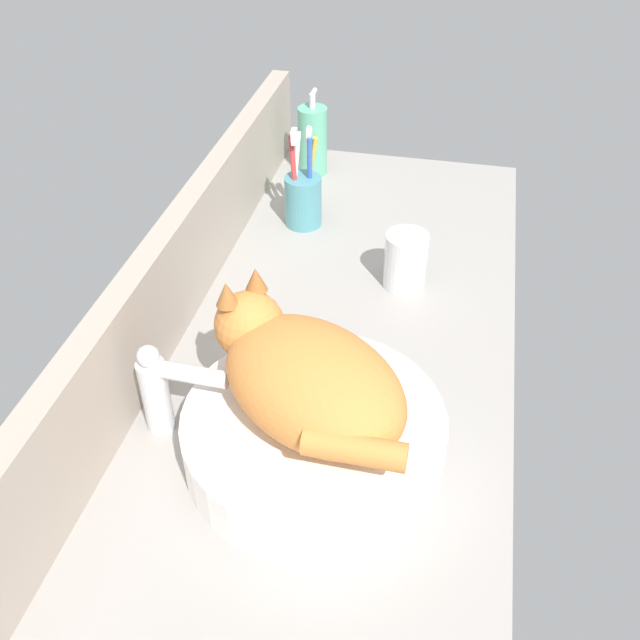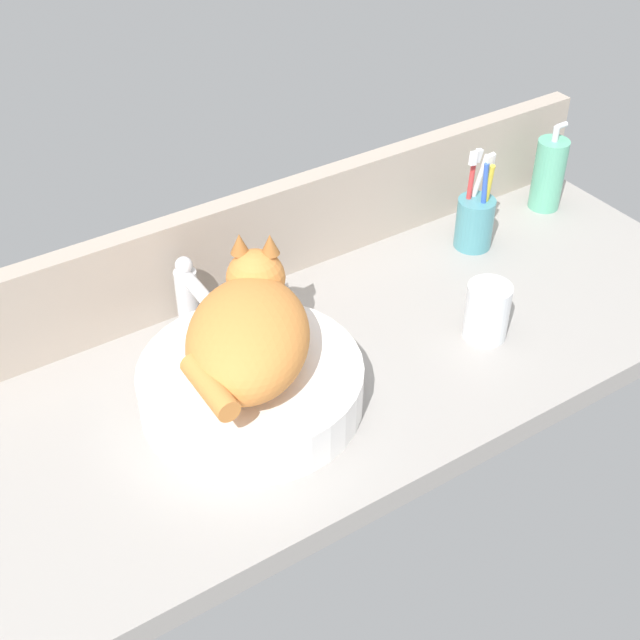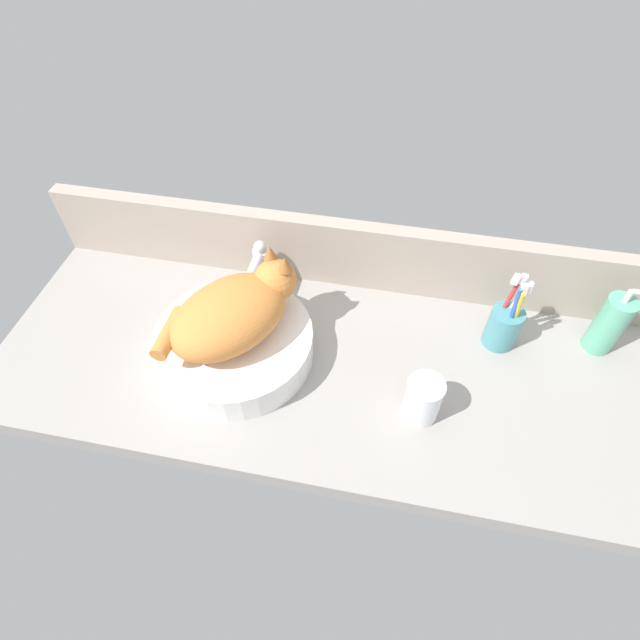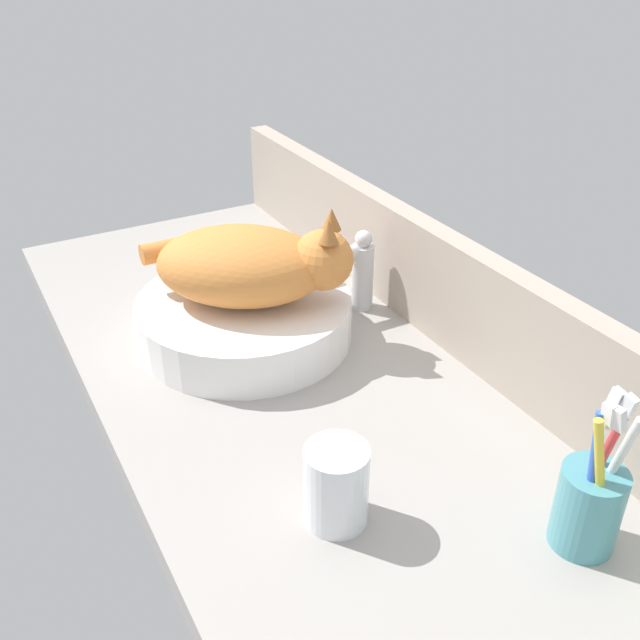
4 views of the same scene
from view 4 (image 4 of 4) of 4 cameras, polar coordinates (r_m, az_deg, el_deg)
ground_plane at (r=98.91cm, az=-0.82°, el=-6.85°), size 136.39×52.83×4.00cm
backsplash_panel at (r=105.17cm, az=11.03°, el=1.79°), size 136.39×3.60×16.88cm
sink_basin at (r=108.49cm, az=-6.03°, el=0.13°), size 32.32×32.32×6.84cm
cat at (r=103.96cm, az=-5.55°, el=4.48°), size 28.32×30.23×14.00cm
faucet at (r=114.25cm, az=2.94°, el=4.14°), size 3.60×11.82×13.60cm
toothbrush_cup at (r=79.34cm, az=20.75°, el=-13.54°), size 6.73×6.73×18.72cm
water_glass at (r=77.80cm, az=1.31°, el=-13.39°), size 7.00×7.00×9.48cm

